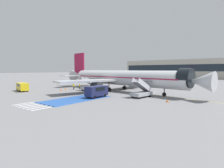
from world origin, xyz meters
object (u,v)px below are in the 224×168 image
Objects in this scene: boarding_stairs_forward at (142,92)px; ground_crew_0 at (104,89)px; traffic_cone_0 at (61,90)px; terminal_building at (175,69)px; service_van_0 at (97,91)px; traffic_cone_2 at (66,88)px; ground_crew_2 at (80,86)px; baggage_cart at (94,93)px; service_van_1 at (22,86)px; boarding_stairs_aft at (90,87)px; traffic_cone_1 at (167,101)px; ground_crew_3 at (74,86)px; ground_crew_1 at (96,88)px; airliner at (120,78)px; fuel_tanker at (136,80)px.

boarding_stairs_forward reaches higher than ground_crew_0.
terminal_building is at bearing 90.37° from traffic_cone_0.
service_van_0 is 2.99× the size of ground_crew_0.
service_van_0 is 7.99× the size of traffic_cone_2.
baggage_cart is at bearing -175.35° from ground_crew_2.
ground_crew_2 is at bearing -19.51° from service_van_1.
traffic_cone_1 is (23.38, -4.59, -0.68)m from boarding_stairs_aft.
ground_crew_3 is (-21.90, 0.70, 0.04)m from boarding_stairs_forward.
service_van_0 is at bearing 89.08° from ground_crew_3.
traffic_cone_0 is 3.20m from traffic_cone_2.
traffic_cone_2 is at bearing -131.25° from ground_crew_1.
ground_crew_0 is 3.14× the size of traffic_cone_1.
airliner is 16.12m from traffic_cone_0.
ground_crew_3 is 4.13m from traffic_cone_0.
traffic_cone_0 is at bearing -89.63° from terminal_building.
ground_crew_1 is at bearing -44.31° from service_van_1.
traffic_cone_1 is at bearing 34.29° from ground_crew_1.
ground_crew_3 is (7.73, 10.70, -0.26)m from service_van_1.
service_van_1 reaches higher than traffic_cone_0.
baggage_cart is 3.47m from ground_crew_1.
service_van_0 is 17.41m from traffic_cone_2.
boarding_stairs_forward reaches higher than traffic_cone_1.
traffic_cone_2 is (-13.03, -1.55, -0.64)m from ground_crew_0.
ground_crew_1 is 8.66m from ground_crew_3.
airliner is at bearing -96.30° from ground_crew_0.
ground_crew_3 is at bearing 174.16° from traffic_cone_1.
service_van_1 is at bearing -13.36° from ground_crew_3.
terminal_building is at bearing 111.97° from boarding_stairs_forward.
boarding_stairs_aft is at bearing -86.35° from terminal_building.
airliner is 16.11m from traffic_cone_2.
service_van_1 is at bearing -104.56° from ground_crew_1.
boarding_stairs_forward is at bearing -175.41° from ground_crew_0.
boarding_stairs_aft is 3.32× the size of ground_crew_2.
traffic_cone_1 is 30.12m from traffic_cone_2.
boarding_stairs_forward is 1.85× the size of baggage_cart.
boarding_stairs_aft is 3.27× the size of ground_crew_1.
traffic_cone_0 is 1.00× the size of traffic_cone_2.
airliner is at bearing 35.55° from traffic_cone_0.
fuel_tanker is 37.46m from traffic_cone_1.
traffic_cone_0 is 28.52m from traffic_cone_1.
boarding_stairs_forward is 32.14m from fuel_tanker.
traffic_cone_1 is (35.78, 7.83, -1.03)m from service_van_1.
boarding_stairs_forward is at bearing 66.38° from airliner.
baggage_cart is at bearing -12.69° from ground_crew_1.
airliner is 72.03× the size of traffic_cone_0.
fuel_tanker is 18.05× the size of traffic_cone_1.
fuel_tanker is 28.86m from traffic_cone_2.
traffic_cone_0 is (-0.72, -6.03, -0.63)m from ground_crew_2.
traffic_cone_2 is (-16.62, 5.06, -1.06)m from service_van_0.
ground_crew_0 is at bearing -82.47° from terminal_building.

